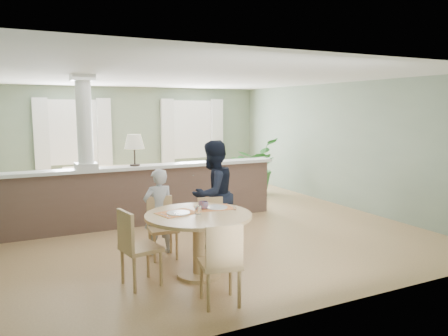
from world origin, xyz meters
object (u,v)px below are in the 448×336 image
man_person (213,194)px  chair_side (135,244)px  houseplant (254,166)px  chair_far_man (212,225)px  dining_table (199,226)px  sofa (116,186)px  child_person (159,212)px  chair_near (222,261)px  chair_far_boy (162,224)px

man_person → chair_side: bearing=10.4°
houseplant → man_person: man_person is taller
chair_far_man → houseplant: bearing=66.5°
houseplant → chair_far_man: bearing=-127.7°
man_person → dining_table: bearing=33.4°
sofa → man_person: (0.70, -3.62, 0.41)m
chair_far_man → sofa: bearing=110.8°
houseplant → child_person: houseplant is taller
chair_far_man → chair_near: size_ratio=0.92×
sofa → chair_near: bearing=-83.1°
chair_near → chair_side: chair_side is taller
chair_near → child_person: (-0.06, 1.98, 0.12)m
chair_far_boy → child_person: (0.00, 0.14, 0.16)m
houseplant → sofa: bearing=176.2°
houseplant → dining_table: houseplant is taller
man_person → houseplant: bearing=-152.0°
chair_far_man → child_person: (-0.64, 0.48, 0.16)m
dining_table → chair_side: bearing=177.9°
sofa → houseplant: size_ratio=2.08×
chair_far_man → chair_side: 1.39m
chair_far_boy → child_person: size_ratio=0.69×
dining_table → chair_near: bearing=-97.7°
houseplant → chair_near: bearing=-123.5°
chair_near → child_person: 1.99m
sofa → child_person: (-0.16, -3.57, 0.21)m
chair_near → chair_far_boy: bearing=-76.8°
child_person → man_person: man_person is taller
chair_side → man_person: size_ratio=0.57×
dining_table → man_person: 1.23m
houseplant → chair_near: (-3.53, -5.33, -0.18)m
sofa → child_person: 3.58m
chair_far_boy → man_person: bearing=10.6°
houseplant → chair_side: size_ratio=1.48×
houseplant → child_person: size_ratio=1.10×
child_person → dining_table: bearing=97.5°
chair_far_boy → dining_table: bearing=-74.0°
chair_near → dining_table: bearing=-86.6°
sofa → dining_table: bearing=-81.8°
chair_far_man → child_person: child_person is taller
chair_far_boy → chair_near: size_ratio=0.93×
houseplant → dining_table: 5.58m
dining_table → chair_side: (-0.81, 0.03, -0.13)m
sofa → dining_table: (0.02, -4.64, 0.23)m
sofa → dining_table: size_ratio=2.14×
dining_table → houseplant: bearing=52.3°
chair_near → man_person: man_person is taller
houseplant → chair_far_boy: (-3.60, -3.49, -0.22)m
dining_table → chair_near: chair_near is taller
chair_far_boy → chair_far_man: bearing=-23.3°
sofa → chair_far_man: size_ratio=3.39×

